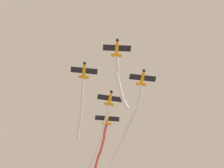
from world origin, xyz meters
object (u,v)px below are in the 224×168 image
Objects in this scene: airplane_right_wing at (84,70)px; airplane_trail at (107,118)px; airplane_left_wing at (143,78)px; airplane_lead at (117,48)px; airplane_slot at (110,98)px.

airplane_right_wing is 15.44m from airplane_trail.
airplane_right_wing is (12.95, 4.81, 0.70)m from airplane_left_wing.
airplane_trail is (-1.66, -15.35, 0.10)m from airplane_right_wing.
airplane_lead is 9.77m from airplane_right_wing.
airplane_trail is at bearing 153.66° from airplane_right_wing.
airplane_lead is 1.01× the size of airplane_left_wing.
airplane_slot is 0.99× the size of airplane_trail.
airplane_lead reaches higher than airplane_slot.
airplane_trail is at bearing -154.19° from airplane_left_wing.
airplane_right_wing is (8.87, -4.07, 0.30)m from airplane_lead.
airplane_lead is at bearing -3.09° from airplane_slot.
airplane_left_wing is at bearing 138.42° from airplane_lead.
airplane_trail reaches higher than airplane_right_wing.
airplane_left_wing is at bearing 41.94° from airplane_slot.
airplane_right_wing reaches higher than airplane_left_wing.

